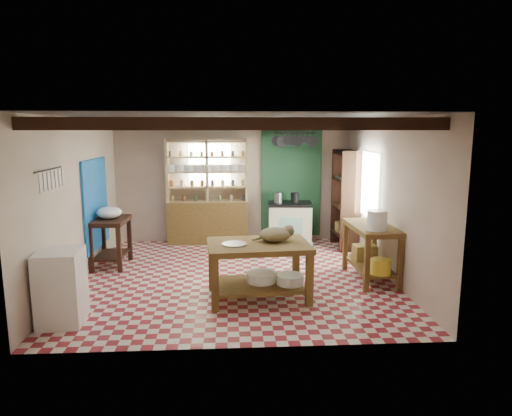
{
  "coord_description": "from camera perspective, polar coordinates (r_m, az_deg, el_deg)",
  "views": [
    {
      "loc": [
        -0.11,
        -7.26,
        2.43
      ],
      "look_at": [
        0.35,
        0.3,
        1.1
      ],
      "focal_mm": 32.0,
      "sensor_mm": 36.0,
      "label": 1
    }
  ],
  "objects": [
    {
      "name": "ceiling_beams",
      "position": [
        7.26,
        -2.68,
        10.34
      ],
      "size": [
        5.0,
        3.8,
        0.15
      ],
      "primitive_type": "cube",
      "color": "black",
      "rests_on": "ceiling"
    },
    {
      "name": "wall_left",
      "position": [
        7.73,
        -21.47,
        0.85
      ],
      "size": [
        0.04,
        5.0,
        2.6
      ],
      "primitive_type": "cube",
      "color": "beige",
      "rests_on": "floor"
    },
    {
      "name": "blue_wall_patch",
      "position": [
        8.6,
        -19.38,
        0.49
      ],
      "size": [
        0.04,
        1.4,
        1.6
      ],
      "primitive_type": "cube",
      "color": "blue",
      "rests_on": "wall_left"
    },
    {
      "name": "wicker_basket",
      "position": [
        7.92,
        13.43,
        -5.43
      ],
      "size": [
        0.37,
        0.3,
        0.25
      ],
      "primitive_type": "cube",
      "rotation": [
        0.0,
        0.0,
        0.03
      ],
      "color": "olive",
      "rests_on": "right_counter"
    },
    {
      "name": "prep_table",
      "position": [
        8.5,
        -17.68,
        -4.12
      ],
      "size": [
        0.61,
        0.87,
        0.87
      ],
      "primitive_type": "cube",
      "rotation": [
        0.0,
        0.0,
        -0.03
      ],
      "color": "black",
      "rests_on": "floor"
    },
    {
      "name": "window_back",
      "position": [
        9.78,
        -5.81,
        5.62
      ],
      "size": [
        0.9,
        0.02,
        0.8
      ],
      "primitive_type": "cube",
      "color": "silver",
      "rests_on": "wall_back"
    },
    {
      "name": "floor",
      "position": [
        7.66,
        -2.52,
        -8.63
      ],
      "size": [
        5.0,
        5.0,
        0.02
      ],
      "primitive_type": "cube",
      "color": "maroon",
      "rests_on": "ground"
    },
    {
      "name": "yellow_tub",
      "position": [
        7.25,
        15.3,
        -7.06
      ],
      "size": [
        0.32,
        0.32,
        0.23
      ],
      "primitive_type": "cylinder",
      "rotation": [
        0.0,
        0.0,
        0.03
      ],
      "color": "yellow",
      "rests_on": "right_counter"
    },
    {
      "name": "tall_rack",
      "position": [
        9.48,
        11.14,
        1.09
      ],
      "size": [
        0.4,
        0.86,
        2.0
      ],
      "primitive_type": "cube",
      "color": "black",
      "rests_on": "floor"
    },
    {
      "name": "window_right",
      "position": [
        8.72,
        13.81,
        2.88
      ],
      "size": [
        0.02,
        1.3,
        1.2
      ],
      "primitive_type": "cube",
      "color": "silver",
      "rests_on": "wall_right"
    },
    {
      "name": "cat",
      "position": [
        6.58,
        2.4,
        -3.34
      ],
      "size": [
        0.53,
        0.46,
        0.21
      ],
      "primitive_type": "ellipsoid",
      "rotation": [
        0.0,
        0.0,
        0.26
      ],
      "color": "#9A885A",
      "rests_on": "work_table"
    },
    {
      "name": "kettle_right",
      "position": [
        9.62,
        4.86,
        1.31
      ],
      "size": [
        0.18,
        0.18,
        0.21
      ],
      "primitive_type": "cylinder",
      "rotation": [
        0.0,
        0.0,
        -0.08
      ],
      "color": "black",
      "rests_on": "stove"
    },
    {
      "name": "pot_rack",
      "position": [
        9.42,
        4.85,
        8.39
      ],
      "size": [
        0.86,
        0.12,
        0.36
      ],
      "primitive_type": "cube",
      "color": "black",
      "rests_on": "ceiling"
    },
    {
      "name": "basin_large",
      "position": [
        6.72,
        0.66,
        -8.62
      ],
      "size": [
        0.46,
        0.46,
        0.15
      ],
      "primitive_type": "cylinder",
      "rotation": [
        0.0,
        0.0,
        0.08
      ],
      "color": "white",
      "rests_on": "work_table"
    },
    {
      "name": "right_counter",
      "position": [
        7.63,
        14.16,
        -5.41
      ],
      "size": [
        0.66,
        1.27,
        0.9
      ],
      "primitive_type": "cube",
      "rotation": [
        0.0,
        0.0,
        0.03
      ],
      "color": "brown",
      "rests_on": "floor"
    },
    {
      "name": "stove",
      "position": [
        9.71,
        4.23,
        -1.89
      ],
      "size": [
        0.95,
        0.68,
        0.89
      ],
      "primitive_type": "cube",
      "rotation": [
        0.0,
        0.0,
        -0.08
      ],
      "color": "white",
      "rests_on": "floor"
    },
    {
      "name": "green_wall_patch",
      "position": [
        9.9,
        4.42,
        3.07
      ],
      "size": [
        1.3,
        0.04,
        2.3
      ],
      "primitive_type": "cube",
      "color": "#1D492E",
      "rests_on": "wall_back"
    },
    {
      "name": "wall_right",
      "position": [
        7.8,
        16.09,
        1.23
      ],
      "size": [
        0.04,
        5.0,
        2.6
      ],
      "primitive_type": "cube",
      "color": "beige",
      "rests_on": "floor"
    },
    {
      "name": "kettle_left",
      "position": [
        9.6,
        2.78,
        1.3
      ],
      "size": [
        0.19,
        0.19,
        0.21
      ],
      "primitive_type": "cylinder",
      "rotation": [
        0.0,
        0.0,
        -0.08
      ],
      "color": "#9D9DA4",
      "rests_on": "stove"
    },
    {
      "name": "white_cabinet",
      "position": [
        6.3,
        -23.17,
        -9.04
      ],
      "size": [
        0.57,
        0.66,
        0.93
      ],
      "primitive_type": "cube",
      "rotation": [
        0.0,
        0.0,
        0.08
      ],
      "color": "white",
      "rests_on": "floor"
    },
    {
      "name": "wall_back",
      "position": [
        9.83,
        -2.85,
        3.34
      ],
      "size": [
        5.0,
        0.04,
        2.6
      ],
      "primitive_type": "cube",
      "color": "beige",
      "rests_on": "floor"
    },
    {
      "name": "enamel_bowl",
      "position": [
        8.39,
        -17.87,
        -0.54
      ],
      "size": [
        0.44,
        0.44,
        0.21
      ],
      "primitive_type": "ellipsoid",
      "rotation": [
        0.0,
        0.0,
        -0.03
      ],
      "color": "white",
      "rests_on": "prep_table"
    },
    {
      "name": "white_bucket",
      "position": [
        7.16,
        14.9,
        -1.5
      ],
      "size": [
        0.31,
        0.31,
        0.3
      ],
      "primitive_type": "cylinder",
      "rotation": [
        0.0,
        0.0,
        0.03
      ],
      "color": "white",
      "rests_on": "right_counter"
    },
    {
      "name": "shelving_unit",
      "position": [
        9.68,
        -6.08,
        1.99
      ],
      "size": [
        1.7,
        0.34,
        2.2
      ],
      "primitive_type": "cube",
      "color": "tan",
      "rests_on": "floor"
    },
    {
      "name": "utensil_rail",
      "position": [
        6.53,
        -24.43,
        3.35
      ],
      "size": [
        0.06,
        0.9,
        0.28
      ],
      "primitive_type": "cube",
      "color": "black",
      "rests_on": "wall_left"
    },
    {
      "name": "ceiling",
      "position": [
        7.27,
        -2.68,
        11.28
      ],
      "size": [
        5.0,
        5.0,
        0.02
      ],
      "primitive_type": "cube",
      "color": "#47474C",
      "rests_on": "wall_back"
    },
    {
      "name": "wall_front",
      "position": [
        4.9,
        -2.11,
        -3.39
      ],
      "size": [
        5.0,
        0.04,
        2.6
      ],
      "primitive_type": "cube",
      "color": "beige",
      "rests_on": "floor"
    },
    {
      "name": "work_table",
      "position": [
        6.63,
        0.3,
        -7.81
      ],
      "size": [
        1.51,
        1.07,
        0.81
      ],
      "primitive_type": "cube",
      "rotation": [
        0.0,
        0.0,
        0.08
      ],
      "color": "brown",
      "rests_on": "floor"
    },
    {
      "name": "steel_tray",
      "position": [
        6.42,
        -2.73,
        -4.53
      ],
      "size": [
        0.38,
        0.38,
        0.02
      ],
      "primitive_type": "cylinder",
      "rotation": [
        0.0,
        0.0,
        0.08
      ],
      "color": "#9D9DA4",
      "rests_on": "work_table"
    },
    {
      "name": "basin_small",
      "position": [
        6.65,
        4.31,
        -8.89
      ],
      "size": [
        0.43,
        0.43,
        0.14
      ],
      "primitive_type": "cylinder",
      "rotation": [
        0.0,
        0.0,
        0.08
      ],
      "color": "white",
      "rests_on": "work_table"
    }
  ]
}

